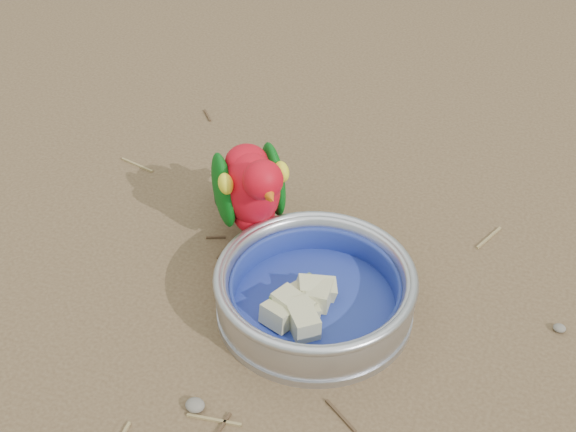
% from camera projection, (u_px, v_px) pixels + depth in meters
% --- Properties ---
extents(ground, '(60.00, 60.00, 0.00)m').
position_uv_depth(ground, '(279.00, 336.00, 0.92)').
color(ground, brown).
extents(food_bowl, '(0.23, 0.23, 0.02)m').
position_uv_depth(food_bowl, '(315.00, 307.00, 0.95)').
color(food_bowl, '#B2B2BA').
rests_on(food_bowl, ground).
extents(bowl_wall, '(0.23, 0.23, 0.04)m').
position_uv_depth(bowl_wall, '(315.00, 288.00, 0.93)').
color(bowl_wall, '#B2B2BA').
rests_on(bowl_wall, food_bowl).
extents(fruit_wedges, '(0.14, 0.14, 0.03)m').
position_uv_depth(fruit_wedges, '(315.00, 293.00, 0.93)').
color(fruit_wedges, '#C4BF8D').
rests_on(fruit_wedges, food_bowl).
extents(lory_parrot, '(0.19, 0.20, 0.15)m').
position_uv_depth(lory_parrot, '(252.00, 197.00, 1.00)').
color(lory_parrot, red).
rests_on(lory_parrot, ground).
extents(ground_debris, '(0.90, 0.80, 0.01)m').
position_uv_depth(ground_debris, '(270.00, 311.00, 0.95)').
color(ground_debris, '#927B4C').
rests_on(ground_debris, ground).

